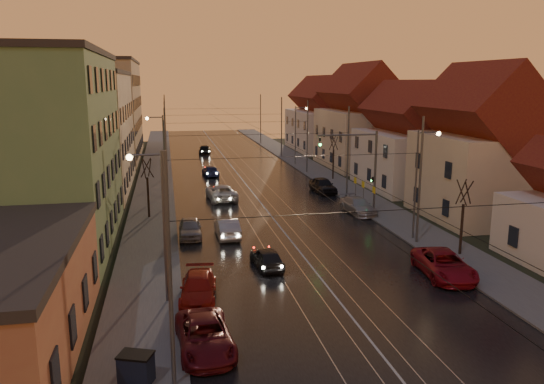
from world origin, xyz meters
TOP-DOWN VIEW (x-y plane):
  - ground at (0.00, 0.00)m, footprint 160.00×160.00m
  - road at (0.00, 40.00)m, footprint 16.00×120.00m
  - sidewalk_left at (-10.00, 40.00)m, footprint 4.00×120.00m
  - sidewalk_right at (10.00, 40.00)m, footprint 4.00×120.00m
  - tram_rail_0 at (-2.20, 40.00)m, footprint 0.06×120.00m
  - tram_rail_1 at (-0.77, 40.00)m, footprint 0.06×120.00m
  - tram_rail_2 at (0.77, 40.00)m, footprint 0.06×120.00m
  - tram_rail_3 at (2.20, 40.00)m, footprint 0.06×120.00m
  - apartment_left_1 at (-17.50, 14.00)m, footprint 10.00×18.00m
  - apartment_left_2 at (-17.50, 34.00)m, footprint 10.00×20.00m
  - apartment_left_3 at (-17.50, 58.00)m, footprint 10.00×24.00m
  - house_right_1 at (17.00, 15.00)m, footprint 8.67×10.20m
  - house_right_2 at (17.00, 28.00)m, footprint 9.18×12.24m
  - house_right_3 at (17.00, 43.00)m, footprint 9.18×14.28m
  - house_right_4 at (17.00, 61.00)m, footprint 9.18×16.32m
  - catenary_pole_l_0 at (-8.60, -6.00)m, footprint 0.16×0.16m
  - catenary_pole_l_1 at (-8.60, 9.00)m, footprint 0.16×0.16m
  - catenary_pole_r_1 at (8.60, 9.00)m, footprint 0.16×0.16m
  - catenary_pole_l_2 at (-8.60, 24.00)m, footprint 0.16×0.16m
  - catenary_pole_r_2 at (8.60, 24.00)m, footprint 0.16×0.16m
  - catenary_pole_l_3 at (-8.60, 39.00)m, footprint 0.16×0.16m
  - catenary_pole_r_3 at (8.60, 39.00)m, footprint 0.16×0.16m
  - catenary_pole_l_4 at (-8.60, 54.00)m, footprint 0.16×0.16m
  - catenary_pole_r_4 at (8.60, 54.00)m, footprint 0.16×0.16m
  - catenary_pole_l_5 at (-8.60, 72.00)m, footprint 0.16×0.16m
  - catenary_pole_r_5 at (8.60, 72.00)m, footprint 0.16×0.16m
  - street_lamp_0 at (-9.10, 2.00)m, footprint 1.75×0.32m
  - street_lamp_1 at (9.10, 10.00)m, footprint 1.75×0.32m
  - street_lamp_2 at (-9.10, 30.00)m, footprint 1.75×0.32m
  - street_lamp_3 at (9.10, 46.00)m, footprint 1.75×0.32m
  - traffic_light_mast at (7.99, 18.00)m, footprint 5.30×0.32m
  - bare_tree_0 at (-10.20, 20.00)m, footprint 1.09×1.09m
  - bare_tree_1 at (10.20, 6.00)m, footprint 1.09×1.09m
  - bare_tree_2 at (10.40, 34.00)m, footprint 1.09×1.09m
  - driving_car_0 at (-2.74, 6.28)m, footprint 1.81×3.88m
  - driving_car_1 at (-4.39, 13.32)m, footprint 1.63×4.43m
  - driving_car_2 at (-3.50, 25.91)m, footprint 2.89×5.59m
  - driving_car_3 at (-3.41, 39.43)m, footprint 1.95×4.36m
  - driving_car_4 at (-2.61, 59.79)m, footprint 2.25×4.51m
  - parked_left_1 at (-7.25, -3.32)m, footprint 2.52×4.99m
  - parked_left_2 at (-7.19, 2.14)m, footprint 2.31×4.66m
  - parked_left_3 at (-7.07, 13.81)m, footprint 1.75×4.12m
  - parked_right_0 at (7.23, 2.76)m, footprint 3.07×5.60m
  - parked_right_1 at (7.60, 18.15)m, footprint 2.41×4.93m
  - parked_right_2 at (7.18, 27.32)m, footprint 2.17×4.67m
  - dumpster at (-9.99, -5.55)m, footprint 1.41×1.19m

SIDE VIEW (x-z plane):
  - ground at x=0.00m, z-range 0.00..0.00m
  - road at x=0.00m, z-range 0.00..0.04m
  - tram_rail_0 at x=-2.20m, z-range 0.04..0.07m
  - tram_rail_1 at x=-0.77m, z-range 0.04..0.07m
  - tram_rail_2 at x=0.77m, z-range 0.04..0.07m
  - tram_rail_3 at x=2.20m, z-range 0.04..0.07m
  - sidewalk_left at x=-10.00m, z-range 0.00..0.15m
  - sidewalk_right at x=10.00m, z-range 0.00..0.15m
  - driving_car_3 at x=-3.41m, z-range 0.00..1.24m
  - driving_car_0 at x=-2.74m, z-range 0.00..1.28m
  - parked_left_2 at x=-7.19m, z-range 0.00..1.30m
  - parked_left_1 at x=-7.25m, z-range 0.00..1.35m
  - parked_right_1 at x=7.60m, z-range 0.00..1.38m
  - parked_left_3 at x=-7.07m, z-range 0.00..1.39m
  - dumpster at x=-9.99m, z-range 0.15..1.25m
  - driving_car_1 at x=-4.39m, z-range 0.00..1.45m
  - driving_car_4 at x=-2.61m, z-range 0.00..1.48m
  - parked_right_0 at x=7.23m, z-range 0.00..1.49m
  - driving_car_2 at x=-3.50m, z-range 0.00..1.51m
  - parked_right_2 at x=7.18m, z-range 0.00..1.55m
  - bare_tree_0 at x=-10.20m, z-range -0.07..5.04m
  - bare_tree_1 at x=10.20m, z-range -0.07..5.04m
  - bare_tree_2 at x=10.40m, z-range -0.07..5.04m
  - catenary_pole_l_0 at x=-8.60m, z-range 0.00..9.00m
  - catenary_pole_l_1 at x=-8.60m, z-range 0.00..9.00m
  - catenary_pole_r_1 at x=8.60m, z-range 0.00..9.00m
  - catenary_pole_l_2 at x=-8.60m, z-range 0.00..9.00m
  - catenary_pole_r_2 at x=8.60m, z-range 0.00..9.00m
  - catenary_pole_l_3 at x=-8.60m, z-range 0.00..9.00m
  - catenary_pole_r_3 at x=8.60m, z-range 0.00..9.00m
  - catenary_pole_l_4 at x=-8.60m, z-range 0.00..9.00m
  - catenary_pole_r_4 at x=8.60m, z-range 0.00..9.00m
  - catenary_pole_l_5 at x=-8.60m, z-range 0.00..9.00m
  - catenary_pole_r_5 at x=8.60m, z-range 0.00..9.00m
  - traffic_light_mast at x=7.99m, z-range 1.00..8.20m
  - house_right_2 at x=17.00m, z-range 0.04..9.24m
  - street_lamp_0 at x=-9.10m, z-range 0.89..8.89m
  - street_lamp_1 at x=9.10m, z-range 0.89..8.89m
  - street_lamp_2 at x=-9.10m, z-range 0.89..8.89m
  - street_lamp_3 at x=9.10m, z-range 0.89..8.89m
  - house_right_4 at x=17.00m, z-range 0.05..10.05m
  - house_right_1 at x=17.00m, z-range 0.05..10.85m
  - house_right_3 at x=17.00m, z-range 0.05..11.55m
  - apartment_left_2 at x=-17.50m, z-range 0.00..12.00m
  - apartment_left_1 at x=-17.50m, z-range 0.00..13.00m
  - apartment_left_3 at x=-17.50m, z-range 0.00..14.00m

